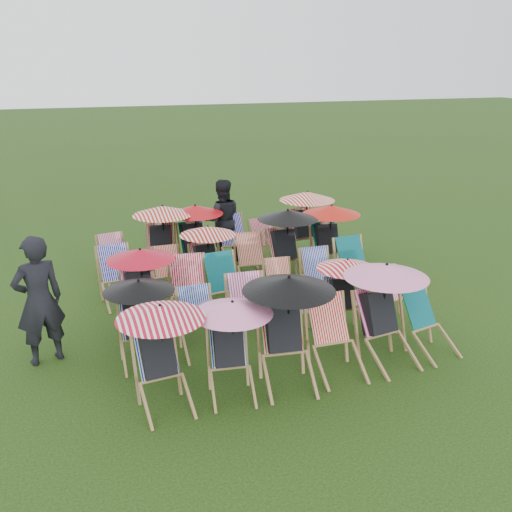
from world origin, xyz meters
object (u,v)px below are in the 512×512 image
object	(u,v)px
deckchair_0	(162,355)
person_left	(39,301)
deckchair_29	(307,223)
deckchair_5	(430,324)
person_rear	(222,220)

from	to	relation	value
deckchair_0	person_left	world-z (taller)	person_left
deckchair_0	deckchair_29	world-z (taller)	deckchair_29
deckchair_29	deckchair_5	bearing A→B (deg)	-95.15
deckchair_5	person_left	bearing A→B (deg)	151.60
deckchair_29	person_left	bearing A→B (deg)	-154.66
person_left	deckchair_5	bearing A→B (deg)	145.35
deckchair_0	deckchair_5	bearing A→B (deg)	-4.78
deckchair_5	person_rear	bearing A→B (deg)	96.65
deckchair_5	deckchair_29	world-z (taller)	deckchair_29
deckchair_0	deckchair_5	size ratio (longest dim) A/B	1.40
deckchair_5	deckchair_29	xyz separation A→B (m)	(0.12, 4.65, 0.30)
person_left	person_rear	bearing A→B (deg)	-154.54
deckchair_5	person_rear	world-z (taller)	person_rear
person_left	deckchair_0	bearing A→B (deg)	112.00
person_left	deckchair_29	bearing A→B (deg)	-168.92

